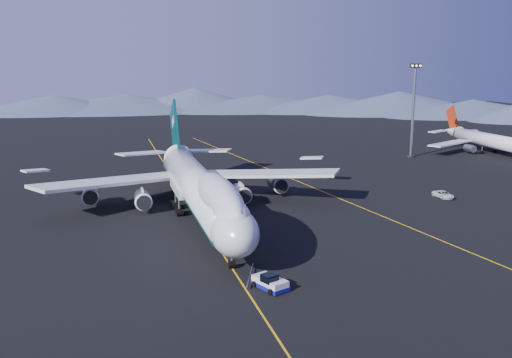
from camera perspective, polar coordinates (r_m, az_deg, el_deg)
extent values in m
plane|color=black|center=(103.77, -5.68, -3.88)|extent=(500.00, 500.00, 0.00)
cube|color=#D89B0C|center=(103.76, -5.68, -3.88)|extent=(0.25, 220.00, 0.01)
cube|color=#D89B0C|center=(121.29, 7.62, -1.63)|extent=(28.08, 198.09, 0.01)
cone|color=#434F67|center=(331.72, -19.59, 7.27)|extent=(100.00, 100.00, 12.00)
cone|color=#434F67|center=(335.68, -6.16, 7.92)|extent=(100.00, 100.00, 12.00)
cone|color=#434F67|center=(331.98, 7.30, 7.85)|extent=(100.00, 100.00, 12.00)
cone|color=#434F67|center=(320.76, 20.90, 7.05)|extent=(100.00, 100.00, 12.00)
cylinder|color=silver|center=(102.41, -5.74, -0.86)|extent=(6.50, 56.00, 6.50)
ellipsoid|color=silver|center=(75.81, -2.20, -5.32)|extent=(6.50, 10.40, 6.50)
ellipsoid|color=silver|center=(84.11, -3.68, -1.85)|extent=(5.13, 25.16, 5.85)
cube|color=black|center=(73.60, -1.86, -4.87)|extent=(3.60, 1.61, 1.29)
cone|color=silver|center=(134.36, -8.09, 2.43)|extent=(6.50, 12.00, 6.50)
cube|color=#043A3D|center=(103.57, -5.82, -1.23)|extent=(6.24, 60.00, 1.10)
cube|color=silver|center=(107.95, -6.22, -0.82)|extent=(7.50, 13.00, 1.60)
cube|color=silver|center=(112.46, -14.03, -0.23)|extent=(30.62, 23.28, 2.83)
cube|color=silver|center=(116.56, 0.36, 0.54)|extent=(30.62, 23.28, 2.83)
cylinder|color=slate|center=(109.35, -11.28, -1.95)|extent=(2.90, 5.50, 2.90)
cylinder|color=slate|center=(115.51, -16.22, -1.46)|extent=(2.90, 5.50, 2.90)
cylinder|color=slate|center=(112.13, -1.56, -1.38)|extent=(2.90, 5.50, 2.90)
cylinder|color=slate|center=(120.73, 2.10, -0.44)|extent=(2.90, 5.50, 2.90)
cube|color=#043A3D|center=(132.67, -8.10, 4.50)|extent=(0.55, 14.11, 15.94)
cube|color=silver|center=(135.08, -11.34, 2.54)|extent=(12.39, 9.47, 0.98)
cube|color=silver|center=(136.87, -5.06, 2.84)|extent=(12.39, 9.47, 0.98)
cylinder|color=black|center=(78.81, -2.42, -8.52)|extent=(0.90, 1.10, 1.10)
cube|color=silver|center=(72.04, 1.41, -10.30)|extent=(3.98, 5.19, 1.16)
cube|color=navy|center=(72.20, 1.41, -10.61)|extent=(4.16, 5.43, 0.53)
cube|color=black|center=(71.73, 1.42, -9.67)|extent=(2.22, 2.22, 0.95)
cylinder|color=silver|center=(186.41, 22.70, 3.49)|extent=(4.28, 36.03, 4.28)
cone|color=silver|center=(203.50, 19.04, 4.50)|extent=(4.28, 7.88, 4.28)
cube|color=silver|center=(184.45, 18.84, 3.41)|extent=(18.91, 12.76, 0.39)
cylinder|color=slate|center=(185.24, 20.60, 2.90)|extent=(2.14, 3.94, 2.14)
cylinder|color=slate|center=(192.71, 23.60, 2.98)|extent=(2.14, 3.94, 2.14)
cube|color=maroon|center=(203.52, 19.04, 5.72)|extent=(0.39, 7.68, 9.07)
imported|color=silver|center=(124.06, 18.22, -1.49)|extent=(2.70, 5.33, 1.45)
cylinder|color=black|center=(174.52, 15.20, 2.21)|extent=(2.51, 2.51, 0.42)
cylinder|color=slate|center=(172.95, 15.43, 6.41)|extent=(0.73, 0.73, 26.16)
cube|color=black|center=(172.33, 15.67, 10.85)|extent=(3.35, 0.84, 1.26)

